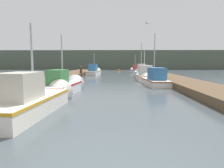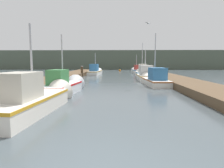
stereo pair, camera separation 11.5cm
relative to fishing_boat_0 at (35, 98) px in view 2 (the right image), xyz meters
The scene contains 14 objects.
dock_left 11.73m from the fishing_boat_0, 103.54° to the left, with size 2.92×40.00×0.48m.
dock_right 14.48m from the fishing_boat_0, 51.96° to the left, with size 2.92×40.00×0.48m.
distant_shore_ridge 50.67m from the fishing_boat_0, 86.50° to the left, with size 120.00×16.00×4.88m.
fishing_boat_0 is the anchor object (origin of this frame).
fishing_boat_1 4.63m from the fishing_boat_0, 90.47° to the left, with size 1.91×5.04×4.02m.
fishing_boat_2 11.50m from the fishing_boat_0, 55.48° to the left, with size 1.84×5.66×4.80m.
fishing_boat_3 15.73m from the fishing_boat_0, 65.98° to the left, with size 1.74×5.64×3.72m.
fishing_boat_4 19.47m from the fishing_boat_0, 70.28° to the left, with size 1.78×4.45×4.81m.
fishing_boat_5 22.85m from the fishing_boat_0, 90.16° to the left, with size 1.79×6.17×3.70m.
fishing_boat_6 28.06m from the fishing_boat_0, 76.28° to the left, with size 1.50×5.90×3.54m.
mooring_piling_0 18.28m from the fishing_boat_0, 94.17° to the left, with size 0.35×0.35×1.43m.
mooring_piling_1 3.11m from the fishing_boat_0, 113.61° to the left, with size 0.26×0.26×1.32m.
channel_buoy 34.72m from the fishing_boat_0, 83.64° to the left, with size 0.49×0.49×0.99m.
seagull_lead 10.62m from the fishing_boat_0, 53.93° to the left, with size 0.45×0.49×0.12m.
Camera 2 is at (0.27, -3.34, 2.01)m, focal length 32.00 mm.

